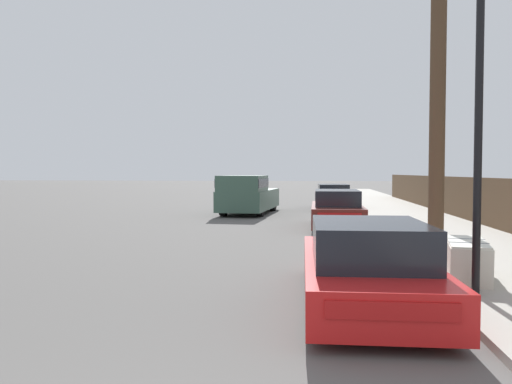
{
  "coord_description": "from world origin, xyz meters",
  "views": [
    {
      "loc": [
        1.22,
        -1.63,
        2.01
      ],
      "look_at": [
        -0.23,
        10.81,
        1.5
      ],
      "focal_mm": 35.0,
      "sensor_mm": 36.0,
      "label": 1
    }
  ],
  "objects": [
    {
      "name": "sidewalk_curb",
      "position": [
        5.3,
        23.5,
        0.06
      ],
      "size": [
        4.2,
        63.0,
        0.12
      ],
      "primitive_type": "cube",
      "color": "#ADA89E",
      "rests_on": "ground"
    },
    {
      "name": "utility_pole",
      "position": [
        3.94,
        9.89,
        4.9
      ],
      "size": [
        1.8,
        0.34,
        9.39
      ],
      "color": "#4C3826",
      "rests_on": "sidewalk_curb"
    },
    {
      "name": "discarded_fridge",
      "position": [
        3.93,
        7.56,
        0.45
      ],
      "size": [
        0.97,
        1.83,
        0.69
      ],
      "rotation": [
        0.0,
        0.0,
        -0.19
      ],
      "color": "silver",
      "rests_on": "sidewalk_curb"
    },
    {
      "name": "street_lamp",
      "position": [
        3.7,
        6.32,
        3.08
      ],
      "size": [
        0.26,
        0.26,
        5.15
      ],
      "color": "black",
      "rests_on": "sidewalk_curb"
    },
    {
      "name": "pickup_truck",
      "position": [
        -1.92,
        21.9,
        0.93
      ],
      "size": [
        2.5,
        5.71,
        1.84
      ],
      "rotation": [
        0.0,
        0.0,
        3.06
      ],
      "color": "#385647",
      "rests_on": "ground"
    },
    {
      "name": "parked_sports_car_red",
      "position": [
        2.0,
        5.95,
        0.59
      ],
      "size": [
        1.92,
        4.7,
        1.29
      ],
      "rotation": [
        0.0,
        0.0,
        0.02
      ],
      "color": "red",
      "rests_on": "ground"
    },
    {
      "name": "car_parked_far",
      "position": [
        2.24,
        25.5,
        0.64
      ],
      "size": [
        1.9,
        4.7,
        1.36
      ],
      "rotation": [
        0.0,
        0.0,
        0.03
      ],
      "color": "black",
      "rests_on": "ground"
    },
    {
      "name": "wooden_fence",
      "position": [
        7.25,
        18.99,
        0.96
      ],
      "size": [
        0.08,
        37.29,
        1.69
      ],
      "primitive_type": "cube",
      "color": "brown",
      "rests_on": "sidewalk_curb"
    },
    {
      "name": "car_parked_mid",
      "position": [
        2.04,
        16.42,
        0.64
      ],
      "size": [
        1.8,
        4.58,
        1.37
      ],
      "rotation": [
        0.0,
        0.0,
        -0.01
      ],
      "color": "#5B1E19",
      "rests_on": "ground"
    }
  ]
}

